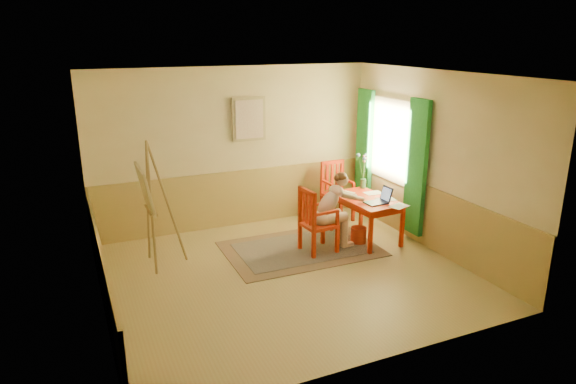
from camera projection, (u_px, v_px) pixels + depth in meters
name	position (u px, v px, depth m)	size (l,w,h in m)	color
room	(288.00, 180.00, 6.94)	(5.04, 4.54, 2.84)	tan
wainscot	(267.00, 224.00, 7.90)	(5.00, 4.50, 1.00)	tan
window	(389.00, 152.00, 8.86)	(0.12, 2.01, 2.20)	white
wall_portrait	(249.00, 119.00, 8.81)	(0.60, 0.05, 0.76)	tan
rug	(301.00, 249.00, 8.21)	(2.42, 1.63, 0.02)	#8C7251
table	(366.00, 203.00, 8.44)	(0.80, 1.25, 0.72)	red
chair_left	(316.00, 221.00, 7.94)	(0.53, 0.51, 1.06)	red
chair_back	(336.00, 191.00, 9.46)	(0.48, 0.50, 1.07)	red
figure	(333.00, 208.00, 8.04)	(0.94, 0.43, 1.25)	beige
laptop	(379.00, 200.00, 8.17)	(0.42, 0.27, 0.25)	#1E2338
papers	(375.00, 198.00, 8.42)	(0.79, 1.24, 0.00)	white
vase	(363.00, 172.00, 8.91)	(0.22, 0.31, 0.61)	#3F724C
wastebasket	(358.00, 235.00, 8.41)	(0.26, 0.26, 0.28)	#B23415
easel	(148.00, 193.00, 7.31)	(0.63, 0.84, 1.90)	olive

